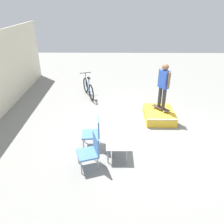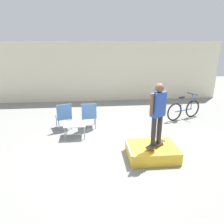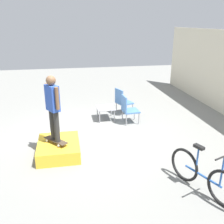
{
  "view_description": "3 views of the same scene",
  "coord_description": "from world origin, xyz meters",
  "px_view_note": "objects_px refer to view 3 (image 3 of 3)",
  "views": [
    {
      "loc": [
        -6.37,
        0.85,
        4.05
      ],
      "look_at": [
        -0.1,
        0.91,
        0.77
      ],
      "focal_mm": 35.0,
      "sensor_mm": 36.0,
      "label": 1
    },
    {
      "loc": [
        -0.8,
        -6.07,
        3.13
      ],
      "look_at": [
        -0.13,
        0.68,
        0.85
      ],
      "focal_mm": 35.0,
      "sensor_mm": 36.0,
      "label": 2
    },
    {
      "loc": [
        6.78,
        -0.53,
        3.27
      ],
      "look_at": [
        0.03,
        0.72,
        0.77
      ],
      "focal_mm": 40.0,
      "sensor_mm": 36.0,
      "label": 3
    }
  ],
  "objects_px": {
    "patio_chair_left": "(122,100)",
    "bicycle": "(203,175)",
    "person_skater": "(53,104)",
    "coffee_table": "(106,109)",
    "patio_chair_right": "(128,108)",
    "skateboard_on_ramp": "(56,140)",
    "skate_ramp_box": "(59,148)"
  },
  "relations": [
    {
      "from": "patio_chair_left",
      "to": "bicycle",
      "type": "distance_m",
      "value": 4.77
    },
    {
      "from": "patio_chair_left",
      "to": "bicycle",
      "type": "bearing_deg",
      "value": 168.18
    },
    {
      "from": "person_skater",
      "to": "patio_chair_left",
      "type": "bearing_deg",
      "value": 108.82
    },
    {
      "from": "person_skater",
      "to": "bicycle",
      "type": "height_order",
      "value": "person_skater"
    },
    {
      "from": "coffee_table",
      "to": "patio_chair_left",
      "type": "height_order",
      "value": "patio_chair_left"
    },
    {
      "from": "patio_chair_right",
      "to": "skateboard_on_ramp",
      "type": "bearing_deg",
      "value": 123.19
    },
    {
      "from": "patio_chair_left",
      "to": "skateboard_on_ramp",
      "type": "bearing_deg",
      "value": 120.22
    },
    {
      "from": "coffee_table",
      "to": "patio_chair_left",
      "type": "xyz_separation_m",
      "value": [
        -0.43,
        0.69,
        0.14
      ]
    },
    {
      "from": "bicycle",
      "to": "coffee_table",
      "type": "bearing_deg",
      "value": 175.43
    },
    {
      "from": "patio_chair_left",
      "to": "coffee_table",
      "type": "bearing_deg",
      "value": 103.04
    },
    {
      "from": "skateboard_on_ramp",
      "to": "patio_chair_right",
      "type": "distance_m",
      "value": 2.94
    },
    {
      "from": "skate_ramp_box",
      "to": "coffee_table",
      "type": "bearing_deg",
      "value": 144.06
    },
    {
      "from": "skateboard_on_ramp",
      "to": "bicycle",
      "type": "relative_size",
      "value": 0.42
    },
    {
      "from": "skate_ramp_box",
      "to": "patio_chair_right",
      "type": "distance_m",
      "value": 2.87
    },
    {
      "from": "skate_ramp_box",
      "to": "bicycle",
      "type": "relative_size",
      "value": 0.84
    },
    {
      "from": "skate_ramp_box",
      "to": "patio_chair_right",
      "type": "height_order",
      "value": "patio_chair_right"
    },
    {
      "from": "skateboard_on_ramp",
      "to": "patio_chair_right",
      "type": "relative_size",
      "value": 0.71
    },
    {
      "from": "skateboard_on_ramp",
      "to": "person_skater",
      "type": "height_order",
      "value": "person_skater"
    },
    {
      "from": "patio_chair_right",
      "to": "bicycle",
      "type": "relative_size",
      "value": 0.6
    },
    {
      "from": "person_skater",
      "to": "coffee_table",
      "type": "height_order",
      "value": "person_skater"
    },
    {
      "from": "skateboard_on_ramp",
      "to": "coffee_table",
      "type": "distance_m",
      "value": 2.8
    },
    {
      "from": "person_skater",
      "to": "patio_chair_right",
      "type": "relative_size",
      "value": 1.72
    },
    {
      "from": "skate_ramp_box",
      "to": "skateboard_on_ramp",
      "type": "height_order",
      "value": "skateboard_on_ramp"
    },
    {
      "from": "skateboard_on_ramp",
      "to": "person_skater",
      "type": "relative_size",
      "value": 0.41
    },
    {
      "from": "coffee_table",
      "to": "patio_chair_right",
      "type": "distance_m",
      "value": 0.84
    },
    {
      "from": "skateboard_on_ramp",
      "to": "coffee_table",
      "type": "xyz_separation_m",
      "value": [
        -2.26,
        1.64,
        -0.03
      ]
    },
    {
      "from": "coffee_table",
      "to": "bicycle",
      "type": "bearing_deg",
      "value": 16.52
    },
    {
      "from": "skateboard_on_ramp",
      "to": "patio_chair_left",
      "type": "relative_size",
      "value": 0.71
    },
    {
      "from": "skateboard_on_ramp",
      "to": "bicycle",
      "type": "distance_m",
      "value": 3.56
    },
    {
      "from": "skate_ramp_box",
      "to": "bicycle",
      "type": "xyz_separation_m",
      "value": [
        2.11,
        2.86,
        0.22
      ]
    },
    {
      "from": "skate_ramp_box",
      "to": "patio_chair_left",
      "type": "height_order",
      "value": "patio_chair_left"
    },
    {
      "from": "coffee_table",
      "to": "bicycle",
      "type": "relative_size",
      "value": 0.45
    }
  ]
}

